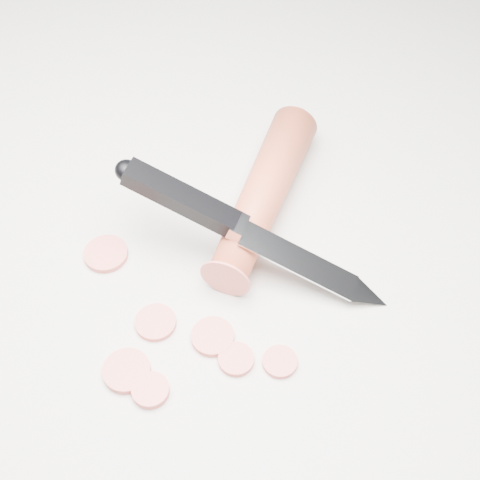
{
  "coord_description": "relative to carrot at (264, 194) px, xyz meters",
  "views": [
    {
      "loc": [
        0.05,
        -0.33,
        0.5
      ],
      "look_at": [
        0.04,
        0.03,
        0.02
      ],
      "focal_mm": 50.0,
      "sensor_mm": 36.0,
      "label": 1
    }
  ],
  "objects": [
    {
      "name": "carrot_slice_3",
      "position": [
        0.02,
        -0.16,
        -0.02
      ],
      "size": [
        0.03,
        0.03,
        0.01
      ],
      "primitive_type": "cylinder",
      "color": "#E45F51",
      "rests_on": "ground"
    },
    {
      "name": "carrot",
      "position": [
        0.0,
        0.0,
        0.0
      ],
      "size": [
        0.1,
        0.2,
        0.04
      ],
      "primitive_type": "cylinder",
      "rotation": [
        1.57,
        0.0,
        -0.31
      ],
      "color": "#C54326",
      "rests_on": "ground"
    },
    {
      "name": "carrot_slice_1",
      "position": [
        -0.09,
        -0.19,
        -0.02
      ],
      "size": [
        0.03,
        0.03,
        0.01
      ],
      "primitive_type": "cylinder",
      "color": "#E45F51",
      "rests_on": "ground"
    },
    {
      "name": "kitchen_knife",
      "position": [
        -0.01,
        -0.06,
        0.02
      ],
      "size": [
        0.25,
        0.1,
        0.09
      ],
      "primitive_type": null,
      "color": "silver",
      "rests_on": "ground"
    },
    {
      "name": "ground",
      "position": [
        -0.06,
        -0.08,
        -0.02
      ],
      "size": [
        2.4,
        2.4,
        0.0
      ],
      "primitive_type": "plane",
      "color": "beige",
      "rests_on": "ground"
    },
    {
      "name": "carrot_slice_6",
      "position": [
        -0.09,
        -0.13,
        -0.02
      ],
      "size": [
        0.03,
        0.03,
        0.01
      ],
      "primitive_type": "cylinder",
      "color": "#E45F51",
      "rests_on": "ground"
    },
    {
      "name": "carrot_slice_5",
      "position": [
        -0.14,
        -0.06,
        -0.02
      ],
      "size": [
        0.04,
        0.04,
        0.01
      ],
      "primitive_type": "cylinder",
      "color": "#E45F51",
      "rests_on": "ground"
    },
    {
      "name": "carrot_slice_2",
      "position": [
        -0.04,
        -0.14,
        -0.02
      ],
      "size": [
        0.04,
        0.04,
        0.01
      ],
      "primitive_type": "cylinder",
      "color": "#E45F51",
      "rests_on": "ground"
    },
    {
      "name": "carrot_slice_4",
      "position": [
        -0.02,
        -0.16,
        -0.02
      ],
      "size": [
        0.03,
        0.03,
        0.01
      ],
      "primitive_type": "cylinder",
      "color": "#E45F51",
      "rests_on": "ground"
    },
    {
      "name": "carrot_slice_0",
      "position": [
        -0.11,
        -0.17,
        -0.02
      ],
      "size": [
        0.04,
        0.04,
        0.01
      ],
      "primitive_type": "cylinder",
      "color": "#E45F51",
      "rests_on": "ground"
    }
  ]
}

